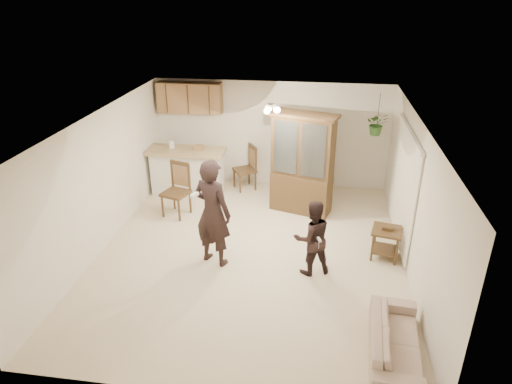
# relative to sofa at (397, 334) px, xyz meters

# --- Properties ---
(floor) EXTENTS (6.50, 6.50, 0.00)m
(floor) POSITION_rel_sofa_xyz_m (-2.28, 2.26, -0.37)
(floor) COLOR beige
(floor) RESTS_ON ground
(ceiling) EXTENTS (5.50, 6.50, 0.02)m
(ceiling) POSITION_rel_sofa_xyz_m (-2.28, 2.26, 2.13)
(ceiling) COLOR white
(ceiling) RESTS_ON wall_back
(wall_back) EXTENTS (5.50, 0.02, 2.50)m
(wall_back) POSITION_rel_sofa_xyz_m (-2.28, 5.51, 0.88)
(wall_back) COLOR silver
(wall_back) RESTS_ON ground
(wall_front) EXTENTS (5.50, 0.02, 2.50)m
(wall_front) POSITION_rel_sofa_xyz_m (-2.28, -0.99, 0.88)
(wall_front) COLOR silver
(wall_front) RESTS_ON ground
(wall_left) EXTENTS (0.02, 6.50, 2.50)m
(wall_left) POSITION_rel_sofa_xyz_m (-5.03, 2.26, 0.88)
(wall_left) COLOR silver
(wall_left) RESTS_ON ground
(wall_right) EXTENTS (0.02, 6.50, 2.50)m
(wall_right) POSITION_rel_sofa_xyz_m (0.47, 2.26, 0.88)
(wall_right) COLOR silver
(wall_right) RESTS_ON ground
(breakfast_bar) EXTENTS (1.60, 0.55, 1.00)m
(breakfast_bar) POSITION_rel_sofa_xyz_m (-4.13, 4.61, 0.13)
(breakfast_bar) COLOR white
(breakfast_bar) RESTS_ON floor
(bar_top) EXTENTS (1.75, 0.70, 0.08)m
(bar_top) POSITION_rel_sofa_xyz_m (-4.13, 4.61, 0.68)
(bar_top) COLOR tan
(bar_top) RESTS_ON breakfast_bar
(upper_cabinets) EXTENTS (1.50, 0.34, 0.70)m
(upper_cabinets) POSITION_rel_sofa_xyz_m (-4.18, 5.33, 1.73)
(upper_cabinets) COLOR olive
(upper_cabinets) RESTS_ON wall_back
(vertical_blinds) EXTENTS (0.06, 2.30, 2.10)m
(vertical_blinds) POSITION_rel_sofa_xyz_m (0.43, 3.16, 0.73)
(vertical_blinds) COLOR silver
(vertical_blinds) RESTS_ON wall_right
(ceiling_fixture) EXTENTS (0.36, 0.36, 0.20)m
(ceiling_fixture) POSITION_rel_sofa_xyz_m (-2.08, 3.46, 2.03)
(ceiling_fixture) COLOR beige
(ceiling_fixture) RESTS_ON ceiling
(hanging_plant) EXTENTS (0.43, 0.37, 0.48)m
(hanging_plant) POSITION_rel_sofa_xyz_m (0.02, 4.66, 1.48)
(hanging_plant) COLOR #295A24
(hanging_plant) RESTS_ON ceiling
(plant_cord) EXTENTS (0.01, 0.01, 0.65)m
(plant_cord) POSITION_rel_sofa_xyz_m (0.02, 4.66, 1.81)
(plant_cord) COLOR black
(plant_cord) RESTS_ON ceiling
(sofa) EXTENTS (0.88, 1.93, 0.73)m
(sofa) POSITION_rel_sofa_xyz_m (0.00, 0.00, 0.00)
(sofa) COLOR beige
(sofa) RESTS_ON floor
(adult) EXTENTS (0.77, 0.65, 1.80)m
(adult) POSITION_rel_sofa_xyz_m (-2.88, 1.88, 0.53)
(adult) COLOR black
(adult) RESTS_ON floor
(child) EXTENTS (0.80, 0.72, 1.35)m
(child) POSITION_rel_sofa_xyz_m (-1.17, 1.80, 0.31)
(child) COLOR black
(child) RESTS_ON floor
(china_hutch) EXTENTS (1.46, 0.90, 2.16)m
(china_hutch) POSITION_rel_sofa_xyz_m (-1.47, 4.12, 0.70)
(china_hutch) COLOR #3A2615
(china_hutch) RESTS_ON floor
(side_table) EXTENTS (0.61, 0.61, 0.63)m
(side_table) POSITION_rel_sofa_xyz_m (0.13, 2.45, -0.07)
(side_table) COLOR #3A2615
(side_table) RESTS_ON floor
(chair_bar) EXTENTS (0.64, 0.64, 1.15)m
(chair_bar) POSITION_rel_sofa_xyz_m (-4.07, 3.51, -0.04)
(chair_bar) COLOR #3A2615
(chair_bar) RESTS_ON floor
(chair_hutch_left) EXTENTS (0.65, 0.65, 1.07)m
(chair_hutch_left) POSITION_rel_sofa_xyz_m (-2.86, 5.06, -0.06)
(chair_hutch_left) COLOR #3A2615
(chair_hutch_left) RESTS_ON floor
(chair_hutch_right) EXTENTS (0.57, 0.57, 1.00)m
(chair_hutch_right) POSITION_rel_sofa_xyz_m (-1.73, 4.50, -0.08)
(chair_hutch_right) COLOR #3A2615
(chair_hutch_right) RESTS_ON floor
(controller_adult) EXTENTS (0.11, 0.18, 0.05)m
(controller_adult) POSITION_rel_sofa_xyz_m (-3.05, 1.46, 1.12)
(controller_adult) COLOR white
(controller_adult) RESTS_ON adult
(controller_child) EXTENTS (0.08, 0.12, 0.04)m
(controller_child) POSITION_rel_sofa_xyz_m (-1.06, 1.51, 0.45)
(controller_child) COLOR white
(controller_child) RESTS_ON child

